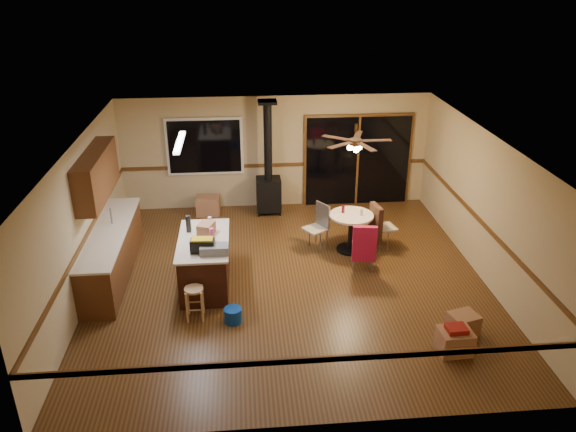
{
  "coord_description": "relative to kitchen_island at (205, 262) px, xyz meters",
  "views": [
    {
      "loc": [
        -0.8,
        -8.76,
        5.29
      ],
      "look_at": [
        0.0,
        0.3,
        1.15
      ],
      "focal_mm": 35.0,
      "sensor_mm": 36.0,
      "label": 1
    }
  ],
  "objects": [
    {
      "name": "box_under_window",
      "position": [
        -0.08,
        3.1,
        -0.24
      ],
      "size": [
        0.54,
        0.45,
        0.42
      ],
      "primitive_type": "cube",
      "rotation": [
        0.0,
        0.0,
        -0.05
      ],
      "color": "#936141",
      "rests_on": "floor"
    },
    {
      "name": "chair_rail",
      "position": [
        1.5,
        0.0,
        0.55
      ],
      "size": [
        7.0,
        7.0,
        0.08
      ],
      "primitive_type": null,
      "color": "#553315",
      "rests_on": "ground"
    },
    {
      "name": "toolbox_yellow_lid",
      "position": [
        0.02,
        -0.45,
        0.68
      ],
      "size": [
        0.36,
        0.21,
        0.03
      ],
      "primitive_type": "cube",
      "rotation": [
        0.0,
        0.0,
        -0.08
      ],
      "color": "gold",
      "rests_on": "toolbox_black"
    },
    {
      "name": "lower_cabinets",
      "position": [
        -1.7,
        0.5,
        -0.02
      ],
      "size": [
        0.6,
        3.0,
        0.86
      ],
      "primitive_type": "cube",
      "color": "#582F16",
      "rests_on": "ground"
    },
    {
      "name": "dining_table",
      "position": [
        2.81,
        1.07,
        0.08
      ],
      "size": [
        0.87,
        0.87,
        0.78
      ],
      "color": "black",
      "rests_on": "ground"
    },
    {
      "name": "fluorescent_strip",
      "position": [
        -0.3,
        0.3,
        2.11
      ],
      "size": [
        0.1,
        1.2,
        0.04
      ],
      "primitive_type": "cube",
      "color": "white",
      "rests_on": "ceiling"
    },
    {
      "name": "toolbox_grey",
      "position": [
        0.21,
        -0.52,
        0.52
      ],
      "size": [
        0.47,
        0.27,
        0.15
      ],
      "primitive_type": "cube",
      "rotation": [
        0.0,
        0.0,
        -0.02
      ],
      "color": "slate",
      "rests_on": "kitchen_island"
    },
    {
      "name": "sliding_door",
      "position": [
        3.4,
        3.45,
        0.6
      ],
      "size": [
        2.52,
        0.1,
        2.1
      ],
      "primitive_type": "cube",
      "color": "black",
      "rests_on": "ground"
    },
    {
      "name": "floor",
      "position": [
        1.5,
        0.0,
        -0.45
      ],
      "size": [
        7.0,
        7.0,
        0.0
      ],
      "primitive_type": "plane",
      "color": "#4C2E15",
      "rests_on": "ground"
    },
    {
      "name": "chair_left",
      "position": [
        2.2,
        1.22,
        0.14
      ],
      "size": [
        0.56,
        0.55,
        0.51
      ],
      "color": "tan",
      "rests_on": "ground"
    },
    {
      "name": "ceiling_fan",
      "position": [
        2.81,
        1.07,
        1.76
      ],
      "size": [
        0.24,
        0.24,
        0.55
      ],
      "color": "brown",
      "rests_on": "ceiling"
    },
    {
      "name": "glass_cream",
      "position": [
        2.99,
        1.02,
        0.39
      ],
      "size": [
        0.07,
        0.07,
        0.13
      ],
      "primitive_type": "cylinder",
      "rotation": [
        0.0,
        0.0,
        0.35
      ],
      "color": "beige",
      "rests_on": "dining_table"
    },
    {
      "name": "box_corner_a",
      "position": [
        3.75,
        -2.24,
        -0.27
      ],
      "size": [
        0.5,
        0.42,
        0.36
      ],
      "primitive_type": "cube",
      "rotation": [
        0.0,
        0.0,
        0.04
      ],
      "color": "#936141",
      "rests_on": "floor"
    },
    {
      "name": "countertop",
      "position": [
        -1.7,
        0.5,
        0.43
      ],
      "size": [
        0.64,
        3.04,
        0.04
      ],
      "primitive_type": "cube",
      "color": "beige",
      "rests_on": "lower_cabinets"
    },
    {
      "name": "glass_red",
      "position": [
        2.66,
        1.17,
        0.41
      ],
      "size": [
        0.06,
        0.06,
        0.16
      ],
      "primitive_type": "cylinder",
      "rotation": [
        0.0,
        0.0,
        0.07
      ],
      "color": "#590C14",
      "rests_on": "dining_table"
    },
    {
      "name": "box_small_red",
      "position": [
        3.75,
        -2.24,
        -0.05
      ],
      "size": [
        0.3,
        0.25,
        0.08
      ],
      "primitive_type": "cube",
      "rotation": [
        0.0,
        0.0,
        0.04
      ],
      "color": "maroon",
      "rests_on": "box_corner_a"
    },
    {
      "name": "bottle_white",
      "position": [
        0.1,
        0.49,
        0.55
      ],
      "size": [
        0.09,
        0.09,
        0.2
      ],
      "primitive_type": "cylinder",
      "rotation": [
        0.0,
        0.0,
        0.37
      ],
      "color": "white",
      "rests_on": "kitchen_island"
    },
    {
      "name": "ceiling",
      "position": [
        1.5,
        0.0,
        2.15
      ],
      "size": [
        7.0,
        7.0,
        0.0
      ],
      "primitive_type": "plane",
      "rotation": [
        3.14,
        0.0,
        0.0
      ],
      "color": "silver",
      "rests_on": "ground"
    },
    {
      "name": "kitchen_island",
      "position": [
        0.0,
        0.0,
        0.0
      ],
      "size": [
        0.88,
        1.68,
        0.9
      ],
      "color": "#33150C",
      "rests_on": "ground"
    },
    {
      "name": "bar_stool",
      "position": [
        -0.12,
        -1.03,
        -0.17
      ],
      "size": [
        0.33,
        0.33,
        0.56
      ],
      "primitive_type": "cylinder",
      "rotation": [
        0.0,
        0.0,
        -0.1
      ],
      "color": "tan",
      "rests_on": "floor"
    },
    {
      "name": "bottle_pink",
      "position": [
        0.16,
        -0.08,
        0.57
      ],
      "size": [
        0.1,
        0.1,
        0.24
      ],
      "primitive_type": "cylinder",
      "rotation": [
        0.0,
        0.0,
        0.36
      ],
      "color": "#D84C8C",
      "rests_on": "kitchen_island"
    },
    {
      "name": "wall_left",
      "position": [
        -2.0,
        0.0,
        0.85
      ],
      "size": [
        0.0,
        7.0,
        7.0
      ],
      "primitive_type": "plane",
      "rotation": [
        1.57,
        0.0,
        1.57
      ],
      "color": "tan",
      "rests_on": "ground"
    },
    {
      "name": "box_corner_b",
      "position": [
        4.04,
        -1.81,
        -0.28
      ],
      "size": [
        0.5,
        0.46,
        0.34
      ],
      "primitive_type": "cube",
      "rotation": [
        0.0,
        0.0,
        0.28
      ],
      "color": "#936141",
      "rests_on": "floor"
    },
    {
      "name": "blue_bucket",
      "position": [
        0.48,
        -1.19,
        -0.33
      ],
      "size": [
        0.3,
        0.3,
        0.24
      ],
      "primitive_type": "cylinder",
      "rotation": [
        0.0,
        0.0,
        0.03
      ],
      "color": "#0C3EAB",
      "rests_on": "floor"
    },
    {
      "name": "wall_right",
      "position": [
        5.0,
        0.0,
        0.85
      ],
      "size": [
        0.0,
        7.0,
        7.0
      ],
      "primitive_type": "plane",
      "rotation": [
        1.57,
        0.0,
        -1.57
      ],
      "color": "tan",
      "rests_on": "ground"
    },
    {
      "name": "bottle_dark",
      "position": [
        -0.27,
        0.33,
        0.6
      ],
      "size": [
        0.09,
        0.09,
        0.31
      ],
      "primitive_type": "cylinder",
      "rotation": [
        0.0,
        0.0,
        0.03
      ],
      "color": "black",
      "rests_on": "kitchen_island"
    },
    {
      "name": "window",
      "position": [
        -0.1,
        3.45,
        1.05
      ],
      "size": [
        1.72,
        0.1,
        1.32
      ],
      "primitive_type": "cube",
      "color": "black",
      "rests_on": "ground"
    },
    {
      "name": "chair_near",
      "position": [
        2.89,
        0.19,
        0.14
      ],
      "size": [
        0.48,
        0.52,
        0.7
      ],
      "color": "tan",
      "rests_on": "ground"
    },
    {
      "name": "toolbox_black",
      "position": [
        0.02,
        -0.45,
        0.56
      ],
      "size": [
        0.41,
        0.24,
        0.22
      ],
      "primitive_type": "cube",
      "rotation": [
        0.0,
        0.0,
        -0.08
      ],
      "color": "black",
      "rests_on": "kitchen_island"
    },
    {
      "name": "wall_back",
      "position": [
        1.5,
        3.5,
        0.85
      ],
      "size": [
        7.0,
        0.0,
        7.0
      ],
      "primitive_type": "plane",
      "rotation": [
        1.57,
        0.0,
        0.0
      ],
      "color": "tan",
      "rests_on": "ground"
    },
    {
      "name": "chair_right",
      "position": [
        3.34,
        1.08,
        0.14
      ],
      "size": [
        0.54,
        0.5,
        0.7
      ],
      "color": "tan",
      "rests_on": "ground"
    },
    {
      "name": "wood_stove",
      "position": [
        1.3,
        3.05,
        0.28
      ],
      "size": [
        0.55,
        0.5,
        2.52
      ],
      "color": "black",
      "rests_on": "ground"
    },
    {
      "name": "upper_cabinets",
      "position": [
        -1.83,
        0.7,
        1.45
      ],
      "size": [
        0.35,
        2.0,
        0.8
      ],
      "primitive_type": "cube",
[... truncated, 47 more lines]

